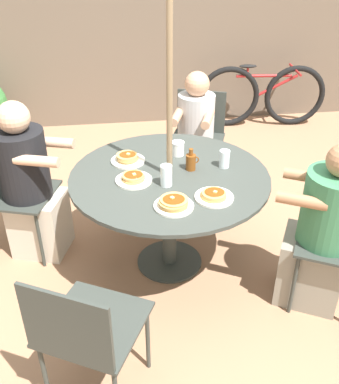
% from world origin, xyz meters
% --- Properties ---
extents(ground_plane, '(12.00, 12.00, 0.00)m').
position_xyz_m(ground_plane, '(0.00, 0.00, 0.00)').
color(ground_plane, '#9E7051').
extents(back_fence, '(10.00, 0.06, 1.73)m').
position_xyz_m(back_fence, '(0.00, 2.70, 0.86)').
color(back_fence, brown).
rests_on(back_fence, ground).
extents(patio_table, '(1.31, 1.31, 0.73)m').
position_xyz_m(patio_table, '(0.00, 0.00, 0.63)').
color(patio_table, '#383D38').
rests_on(patio_table, ground).
extents(umbrella_pole, '(0.04, 0.04, 2.07)m').
position_xyz_m(umbrella_pole, '(0.00, 0.00, 1.04)').
color(umbrella_pole, '#846B4C').
rests_on(umbrella_pole, ground).
extents(patio_chair_north, '(0.61, 0.61, 0.86)m').
position_xyz_m(patio_chair_north, '(-0.54, -1.03, 0.52)').
color(patio_chair_north, '#333833').
rests_on(patio_chair_north, ground).
extents(diner_east, '(0.57, 0.53, 1.12)m').
position_xyz_m(diner_east, '(0.87, -0.47, 0.50)').
color(diner_east, gray).
rests_on(diner_east, ground).
extents(patio_chair_south, '(0.59, 0.59, 0.86)m').
position_xyz_m(patio_chair_south, '(0.40, 1.09, 0.52)').
color(patio_chair_south, '#333833').
rests_on(patio_chair_south, ground).
extents(diner_south, '(0.44, 0.52, 1.11)m').
position_xyz_m(diner_south, '(0.35, 0.93, 0.52)').
color(diner_south, '#3D3D42').
rests_on(diner_south, ground).
extents(patio_chair_west, '(0.57, 0.57, 0.86)m').
position_xyz_m(patio_chair_west, '(-1.11, 0.35, 0.52)').
color(patio_chair_west, '#333833').
rests_on(patio_chair_west, ground).
extents(diner_west, '(0.54, 0.46, 1.17)m').
position_xyz_m(diner_west, '(-0.95, 0.30, 0.53)').
color(diner_west, beige).
rests_on(diner_west, ground).
extents(pancake_plate_a, '(0.23, 0.23, 0.07)m').
position_xyz_m(pancake_plate_a, '(-0.03, -0.38, 0.76)').
color(pancake_plate_a, silver).
rests_on(pancake_plate_a, patio_table).
extents(pancake_plate_b, '(0.23, 0.23, 0.06)m').
position_xyz_m(pancake_plate_b, '(-0.24, -0.05, 0.75)').
color(pancake_plate_b, silver).
rests_on(pancake_plate_b, patio_table).
extents(pancake_plate_c, '(0.23, 0.23, 0.07)m').
position_xyz_m(pancake_plate_c, '(-0.26, 0.22, 0.75)').
color(pancake_plate_c, silver).
rests_on(pancake_plate_c, patio_table).
extents(pancake_plate_d, '(0.23, 0.23, 0.05)m').
position_xyz_m(pancake_plate_d, '(0.22, -0.32, 0.75)').
color(pancake_plate_d, silver).
rests_on(pancake_plate_d, patio_table).
extents(syrup_bottle, '(0.09, 0.07, 0.15)m').
position_xyz_m(syrup_bottle, '(0.15, 0.05, 0.79)').
color(syrup_bottle, brown).
rests_on(syrup_bottle, patio_table).
extents(coffee_cup, '(0.09, 0.09, 0.10)m').
position_xyz_m(coffee_cup, '(0.10, 0.28, 0.78)').
color(coffee_cup, white).
rests_on(coffee_cup, patio_table).
extents(drinking_glass_a, '(0.07, 0.07, 0.12)m').
position_xyz_m(drinking_glass_a, '(0.38, 0.06, 0.79)').
color(drinking_glass_a, silver).
rests_on(drinking_glass_a, patio_table).
extents(drinking_glass_b, '(0.07, 0.07, 0.14)m').
position_xyz_m(drinking_glass_b, '(-0.04, -0.13, 0.80)').
color(drinking_glass_b, silver).
rests_on(drinking_glass_b, patio_table).
extents(bicycle, '(1.50, 0.44, 0.74)m').
position_xyz_m(bicycle, '(1.42, 2.38, 0.37)').
color(bicycle, black).
rests_on(bicycle, ground).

